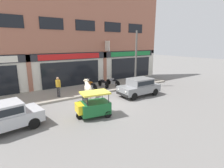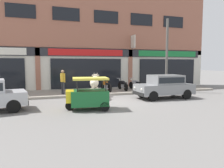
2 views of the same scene
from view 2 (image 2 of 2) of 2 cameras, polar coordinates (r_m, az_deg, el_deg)
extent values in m
plane|color=slate|center=(12.46, -0.13, -4.66)|extent=(90.00, 90.00, 0.00)
cube|color=gray|center=(16.30, -4.90, -2.00)|extent=(19.00, 3.75, 0.15)
cube|color=#9E604C|center=(18.75, -6.82, 18.62)|extent=(23.00, 0.55, 6.96)
cube|color=silver|center=(18.26, -6.65, 3.90)|extent=(23.00, 0.55, 3.40)
cube|color=#28282D|center=(17.97, -6.47, 8.18)|extent=(22.08, 0.08, 0.64)
cube|color=#9E604C|center=(17.51, -18.78, 3.58)|extent=(0.36, 0.12, 3.40)
cube|color=black|center=(17.96, -6.41, 2.76)|extent=(5.83, 0.10, 2.40)
cube|color=red|center=(17.94, -6.45, 8.19)|extent=(6.13, 0.05, 0.52)
cube|color=#9E604C|center=(19.21, 4.79, 4.00)|extent=(0.36, 0.12, 3.40)
cube|color=black|center=(21.06, 14.38, 3.02)|extent=(5.83, 0.10, 2.40)
cube|color=#197A38|center=(21.05, 14.52, 7.65)|extent=(6.13, 0.05, 0.52)
cube|color=black|center=(17.91, -22.75, 17.24)|extent=(2.09, 0.06, 1.00)
cube|color=black|center=(18.06, -11.87, 17.44)|extent=(2.09, 0.06, 1.00)
cube|color=black|center=(18.78, -1.51, 17.08)|extent=(2.09, 0.06, 1.00)
cube|color=black|center=(20.01, 7.77, 16.31)|extent=(2.09, 0.06, 1.00)
cube|color=black|center=(21.66, 15.74, 15.32)|extent=(2.09, 0.06, 1.00)
cube|color=silver|center=(18.91, 5.52, 10.94)|extent=(0.08, 0.80, 1.10)
ellipsoid|color=beige|center=(13.21, -4.64, 0.37)|extent=(0.96, 1.49, 0.60)
sphere|color=beige|center=(13.47, -4.55, 1.43)|extent=(0.32, 0.32, 0.32)
cylinder|color=beige|center=(13.73, -5.07, -2.21)|extent=(0.12, 0.12, 0.72)
cylinder|color=beige|center=(13.71, -3.88, -2.22)|extent=(0.12, 0.12, 0.72)
cylinder|color=beige|center=(12.87, -5.40, -2.73)|extent=(0.12, 0.12, 0.72)
cylinder|color=beige|center=(12.85, -4.13, -2.73)|extent=(0.12, 0.12, 0.72)
cylinder|color=beige|center=(14.02, -4.38, 1.28)|extent=(0.38, 0.52, 0.43)
cube|color=beige|center=(14.26, -4.31, 2.04)|extent=(0.33, 0.41, 0.26)
cube|color=tan|center=(14.45, -4.25, 1.92)|extent=(0.20, 0.19, 0.14)
cone|color=beige|center=(14.22, -4.73, 2.75)|extent=(0.09, 0.13, 0.19)
cone|color=beige|center=(14.21, -3.92, 2.75)|extent=(0.09, 0.13, 0.19)
cube|color=beige|center=(14.19, -4.98, 2.26)|extent=(0.15, 0.08, 0.10)
cube|color=beige|center=(14.17, -3.69, 2.26)|extent=(0.15, 0.08, 0.10)
cylinder|color=beige|center=(12.50, -4.90, -0.94)|extent=(0.09, 0.17, 0.60)
cylinder|color=black|center=(12.79, 10.67, -3.13)|extent=(0.60, 0.19, 0.60)
cylinder|color=black|center=(14.05, 7.81, -2.31)|extent=(0.60, 0.19, 0.60)
cylinder|color=black|center=(14.05, 18.90, -2.56)|extent=(0.60, 0.19, 0.60)
cylinder|color=black|center=(15.21, 15.61, -1.87)|extent=(0.60, 0.19, 0.60)
cube|color=gray|center=(13.95, 13.38, -1.23)|extent=(3.53, 1.66, 0.60)
cube|color=gray|center=(13.95, 13.79, 1.16)|extent=(1.93, 1.47, 0.56)
cube|color=black|center=(13.95, 13.79, 1.16)|extent=(1.77, 1.49, 0.35)
cube|color=black|center=(13.15, 6.94, -2.48)|extent=(0.15, 1.52, 0.20)
cube|color=black|center=(14.96, 19.01, -1.78)|extent=(0.15, 1.52, 0.20)
sphere|color=silver|center=(12.67, 7.76, -1.43)|extent=(0.14, 0.14, 0.14)
sphere|color=silver|center=(13.53, 5.97, -0.97)|extent=(0.14, 0.14, 0.14)
cube|color=red|center=(14.55, 20.31, -0.75)|extent=(0.03, 0.16, 0.14)
cube|color=red|center=(15.33, 18.00, -0.38)|extent=(0.03, 0.16, 0.14)
cylinder|color=black|center=(11.98, -24.79, -4.12)|extent=(0.62, 0.27, 0.60)
cylinder|color=black|center=(10.57, -24.34, -5.34)|extent=(0.62, 0.27, 0.60)
cube|color=black|center=(11.31, -21.66, -4.14)|extent=(0.34, 1.52, 0.20)
sphere|color=silver|center=(11.74, -21.83, -2.32)|extent=(0.14, 0.14, 0.14)
sphere|color=silver|center=(10.79, -21.27, -2.96)|extent=(0.14, 0.14, 0.14)
cylinder|color=black|center=(10.38, -10.90, -5.59)|extent=(0.45, 0.18, 0.44)
cylinder|color=black|center=(9.98, -1.92, -5.93)|extent=(0.45, 0.18, 0.44)
cylinder|color=black|center=(10.99, -2.77, -4.87)|extent=(0.45, 0.18, 0.44)
cube|color=#19602D|center=(10.35, -5.94, -3.57)|extent=(1.86, 1.40, 0.70)
cube|color=yellow|center=(10.30, -10.94, -3.13)|extent=(0.49, 0.91, 0.52)
cylinder|color=black|center=(9.75, -9.07, -0.47)|extent=(0.04, 0.04, 0.55)
cylinder|color=black|center=(10.73, -9.25, 0.07)|extent=(0.04, 0.04, 0.55)
cylinder|color=black|center=(9.87, -1.61, -0.33)|extent=(0.04, 0.04, 0.55)
cylinder|color=black|center=(10.84, -2.46, 0.19)|extent=(0.04, 0.04, 0.55)
cube|color=#DBCC42|center=(10.25, -5.71, 1.41)|extent=(1.76, 1.33, 0.10)
cube|color=black|center=(10.24, -9.16, -0.21)|extent=(0.17, 0.92, 0.50)
cylinder|color=black|center=(16.55, -2.37, -0.64)|extent=(0.15, 0.57, 0.56)
cylinder|color=black|center=(15.41, -0.60, -1.09)|extent=(0.15, 0.57, 0.56)
cube|color=#B2B5BA|center=(15.96, -1.49, -0.72)|extent=(0.23, 0.34, 0.24)
cube|color=orange|center=(16.08, -1.72, 0.25)|extent=(0.28, 0.42, 0.24)
cube|color=black|center=(15.71, -1.14, 0.06)|extent=(0.27, 0.54, 0.12)
cylinder|color=#B2B5BA|center=(16.47, -2.29, 0.38)|extent=(0.06, 0.27, 0.59)
cylinder|color=#B2B5BA|center=(16.48, -2.35, 1.36)|extent=(0.52, 0.08, 0.03)
sphere|color=silver|center=(16.54, -2.43, 0.96)|extent=(0.12, 0.12, 0.12)
cylinder|color=#B2B5BA|center=(15.59, -1.33, -1.16)|extent=(0.10, 0.48, 0.06)
cylinder|color=black|center=(17.15, 2.05, -0.43)|extent=(0.10, 0.56, 0.56)
cylinder|color=black|center=(16.00, 3.68, -0.86)|extent=(0.10, 0.56, 0.56)
cube|color=#B2B5BA|center=(16.55, 2.87, -0.51)|extent=(0.20, 0.32, 0.24)
cube|color=black|center=(16.67, 2.66, 0.44)|extent=(0.24, 0.40, 0.24)
cube|color=black|center=(16.30, 3.19, 0.25)|extent=(0.22, 0.52, 0.12)
cylinder|color=#B2B5BA|center=(17.06, 2.13, 0.56)|extent=(0.04, 0.27, 0.59)
cylinder|color=#B2B5BA|center=(17.08, 2.08, 1.50)|extent=(0.52, 0.03, 0.03)
sphere|color=silver|center=(17.14, 2.01, 1.12)|extent=(0.12, 0.12, 0.12)
cylinder|color=#B2B5BA|center=(16.18, 2.99, -0.93)|extent=(0.06, 0.48, 0.06)
cylinder|color=black|center=(17.54, 5.11, -0.31)|extent=(0.21, 0.57, 0.56)
cylinder|color=black|center=(16.56, 7.68, -0.68)|extent=(0.21, 0.57, 0.56)
cube|color=#B2B5BA|center=(17.02, 6.40, -0.36)|extent=(0.26, 0.35, 0.24)
cube|color=#A8AAB2|center=(17.13, 6.08, 0.55)|extent=(0.32, 0.44, 0.24)
cube|color=black|center=(16.81, 6.91, 0.38)|extent=(0.32, 0.55, 0.12)
cylinder|color=#B2B5BA|center=(17.46, 5.23, 0.65)|extent=(0.09, 0.27, 0.59)
cylinder|color=#B2B5BA|center=(17.47, 5.16, 1.57)|extent=(0.52, 0.14, 0.03)
sphere|color=silver|center=(17.53, 5.04, 1.19)|extent=(0.12, 0.12, 0.12)
cylinder|color=#B2B5BA|center=(16.68, 6.86, -0.77)|extent=(0.16, 0.48, 0.06)
cylinder|color=#2D2D33|center=(14.84, -12.88, -0.98)|extent=(0.11, 0.11, 0.82)
cylinder|color=#2D2D33|center=(14.69, -12.49, -1.04)|extent=(0.11, 0.11, 0.82)
cylinder|color=gold|center=(14.71, -12.74, 1.66)|extent=(0.32, 0.32, 0.56)
cylinder|color=gold|center=(14.88, -13.19, 1.59)|extent=(0.08, 0.08, 0.56)
cylinder|color=gold|center=(14.53, -12.28, 1.52)|extent=(0.08, 0.08, 0.56)
sphere|color=tan|center=(14.69, -12.78, 3.22)|extent=(0.20, 0.20, 0.20)
cylinder|color=#595651|center=(16.89, 14.12, 7.38)|extent=(0.18, 0.18, 5.30)
camera|label=1|loc=(3.37, -84.88, 39.87)|focal=28.00mm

